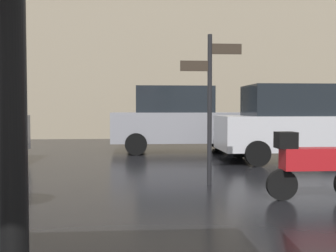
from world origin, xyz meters
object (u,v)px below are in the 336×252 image
Objects in this scene: parked_car_distant at (297,123)px; parked_scooter at (313,162)px; street_signpost at (210,94)px; parked_car_right at (178,119)px.

parked_scooter is at bearing -118.72° from parked_car_distant.
parked_scooter is 0.56× the size of street_signpost.
parked_car_right is 1.61× the size of street_signpost.
parked_car_right is at bearing 121.30° from parked_scooter.
street_signpost is (-0.00, -5.64, 0.60)m from parked_car_right.
street_signpost reaches higher than parked_car_right.
parked_car_distant is 1.54× the size of street_signpost.
parked_car_distant is at bearing -41.07° from parked_car_right.
parked_scooter is 7.09m from parked_car_right.
street_signpost is at bearing -142.42° from parked_car_distant.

